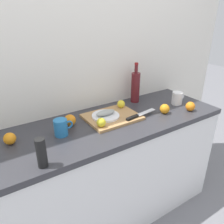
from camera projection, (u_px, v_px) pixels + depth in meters
name	position (u px, v px, depth m)	size (l,w,h in m)	color
ground_plane	(99.00, 217.00, 1.93)	(12.00, 12.00, 0.00)	slate
back_wall	(73.00, 67.00, 1.65)	(3.20, 0.05, 2.50)	white
kitchen_counter	(98.00, 176.00, 1.74)	(2.00, 0.60, 0.90)	white
cutting_board	(112.00, 117.00, 1.66)	(0.39, 0.31, 0.02)	tan
white_plate	(106.00, 116.00, 1.63)	(0.20, 0.20, 0.01)	white
fish_fillet	(106.00, 113.00, 1.62)	(0.15, 0.07, 0.04)	#999E99
chef_knife	(137.00, 115.00, 1.64)	(0.29, 0.07, 0.02)	silver
lemon_0	(121.00, 104.00, 1.78)	(0.06, 0.06, 0.06)	yellow
lemon_1	(101.00, 122.00, 1.49)	(0.06, 0.06, 0.06)	yellow
wine_bottle	(135.00, 87.00, 1.91)	(0.07, 0.07, 0.34)	#59191E
coffee_mug_0	(61.00, 127.00, 1.42)	(0.13, 0.09, 0.11)	#2672B2
coffee_mug_1	(177.00, 98.00, 1.89)	(0.13, 0.09, 0.10)	white
orange_0	(70.00, 120.00, 1.54)	(0.08, 0.08, 0.08)	orange
orange_1	(165.00, 109.00, 1.72)	(0.08, 0.08, 0.08)	orange
orange_2	(190.00, 106.00, 1.77)	(0.07, 0.07, 0.07)	orange
orange_3	(10.00, 139.00, 1.33)	(0.07, 0.07, 0.07)	orange
pepper_mill	(41.00, 153.00, 1.12)	(0.05, 0.05, 0.16)	black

